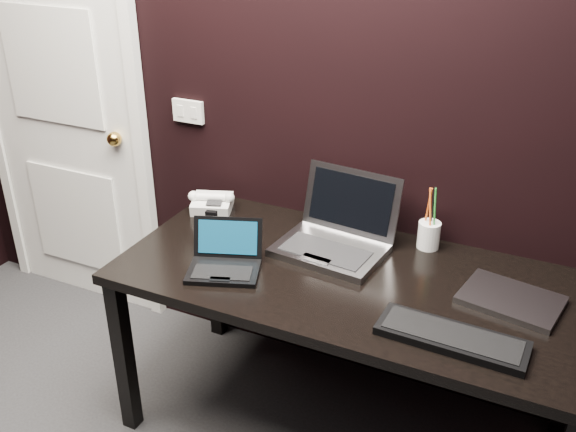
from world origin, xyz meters
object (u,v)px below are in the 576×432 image
at_px(door, 61,107).
at_px(mobile_phone, 212,225).
at_px(pen_cup, 429,234).
at_px(desk, 350,293).
at_px(desk_phone, 212,203).
at_px(silver_laptop, 335,236).
at_px(netbook, 225,261).
at_px(closed_laptop, 511,300).
at_px(ext_keyboard, 452,337).

bearing_deg(door, mobile_phone, -16.96).
distance_m(door, pen_cup, 1.86).
distance_m(desk, desk_phone, 0.78).
distance_m(desk, mobile_phone, 0.64).
bearing_deg(pen_cup, desk_phone, -174.99).
relative_size(desk, silver_laptop, 3.92).
bearing_deg(netbook, door, 156.26).
height_order(desk_phone, mobile_phone, mobile_phone).
distance_m(netbook, mobile_phone, 0.29).
height_order(door, mobile_phone, door).
relative_size(door, desk_phone, 10.19).
bearing_deg(closed_laptop, ext_keyboard, -114.39).
xyz_separation_m(silver_laptop, pen_cup, (0.32, 0.16, 0.01)).
height_order(closed_laptop, mobile_phone, mobile_phone).
bearing_deg(ext_keyboard, desk_phone, 157.70).
xyz_separation_m(netbook, desk_phone, (-0.30, 0.40, 0.00)).
xyz_separation_m(netbook, closed_laptop, (0.98, 0.23, -0.02)).
height_order(netbook, pen_cup, pen_cup).
bearing_deg(ext_keyboard, netbook, 175.32).
height_order(ext_keyboard, closed_laptop, ext_keyboard).
bearing_deg(pen_cup, silver_laptop, -153.38).
distance_m(desk, ext_keyboard, 0.48).
relative_size(ext_keyboard, mobile_phone, 4.85).
relative_size(door, mobile_phone, 22.42).
bearing_deg(door, desk_phone, -8.40).
height_order(door, closed_laptop, door).
distance_m(door, desk, 1.73).
xyz_separation_m(ext_keyboard, pen_cup, (-0.21, 0.55, 0.04)).
bearing_deg(netbook, desk, 20.31).
bearing_deg(closed_laptop, desk_phone, 172.32).
relative_size(desk_phone, pen_cup, 0.83).
xyz_separation_m(netbook, mobile_phone, (-0.19, 0.22, 0.00)).
relative_size(door, ext_keyboard, 4.62).
bearing_deg(silver_laptop, door, 171.92).
bearing_deg(door, silver_laptop, -8.08).
bearing_deg(silver_laptop, pen_cup, 26.62).
bearing_deg(desk_phone, ext_keyboard, -22.30).
bearing_deg(desk, silver_laptop, 128.09).
relative_size(silver_laptop, desk_phone, 2.06).
bearing_deg(netbook, silver_laptop, 46.02).
distance_m(ext_keyboard, mobile_phone, 1.08).
xyz_separation_m(door, silver_laptop, (1.52, -0.22, -0.25)).
relative_size(desk, desk_phone, 8.09).
height_order(netbook, desk_phone, netbook).
height_order(netbook, mobile_phone, netbook).
distance_m(netbook, desk_phone, 0.50).
xyz_separation_m(silver_laptop, ext_keyboard, (0.54, -0.39, -0.04)).
distance_m(netbook, closed_laptop, 1.01).
relative_size(silver_laptop, pen_cup, 1.72).
xyz_separation_m(desk, ext_keyboard, (0.41, -0.23, 0.09)).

